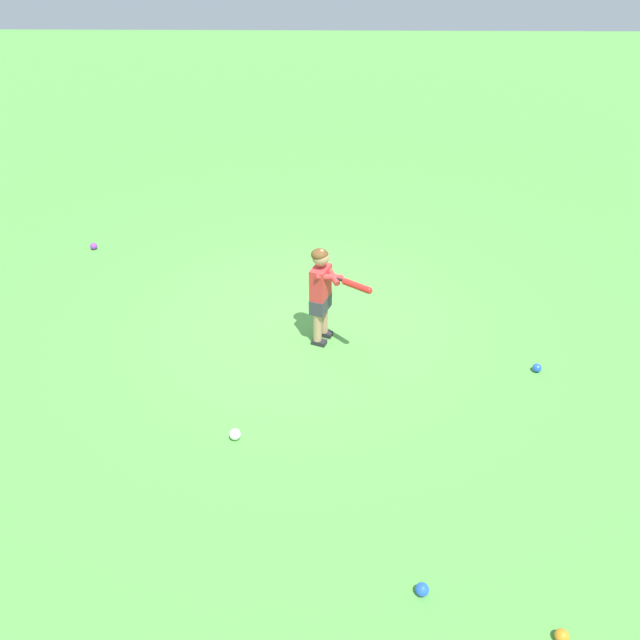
# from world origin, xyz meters

# --- Properties ---
(ground_plane) EXTENTS (40.00, 40.00, 0.00)m
(ground_plane) POSITION_xyz_m (0.00, 0.00, 0.00)
(ground_plane) COLOR #519942
(child_batter) EXTENTS (0.62, 0.61, 1.08)m
(child_batter) POSITION_xyz_m (-0.22, 0.42, 0.65)
(child_batter) COLOR #232328
(child_batter) RESTS_ON ground
(play_ball_center_lawn) EXTENTS (0.09, 0.09, 0.09)m
(play_ball_center_lawn) POSITION_xyz_m (-1.78, 3.66, 0.05)
(play_ball_center_lawn) COLOR orange
(play_ball_center_lawn) RESTS_ON ground
(play_ball_near_batter) EXTENTS (0.09, 0.09, 0.09)m
(play_ball_near_batter) POSITION_xyz_m (-2.37, 0.91, 0.04)
(play_ball_near_batter) COLOR blue
(play_ball_near_batter) RESTS_ON ground
(play_ball_by_bucket) EXTENTS (0.09, 0.09, 0.09)m
(play_ball_by_bucket) POSITION_xyz_m (2.93, -1.66, 0.05)
(play_ball_by_bucket) COLOR purple
(play_ball_by_bucket) RESTS_ON ground
(play_ball_far_right) EXTENTS (0.09, 0.09, 0.09)m
(play_ball_far_right) POSITION_xyz_m (-0.94, 3.36, 0.05)
(play_ball_far_right) COLOR blue
(play_ball_far_right) RESTS_ON ground
(play_ball_far_left) EXTENTS (0.10, 0.10, 0.10)m
(play_ball_far_left) POSITION_xyz_m (0.52, 1.91, 0.05)
(play_ball_far_left) COLOR white
(play_ball_far_left) RESTS_ON ground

